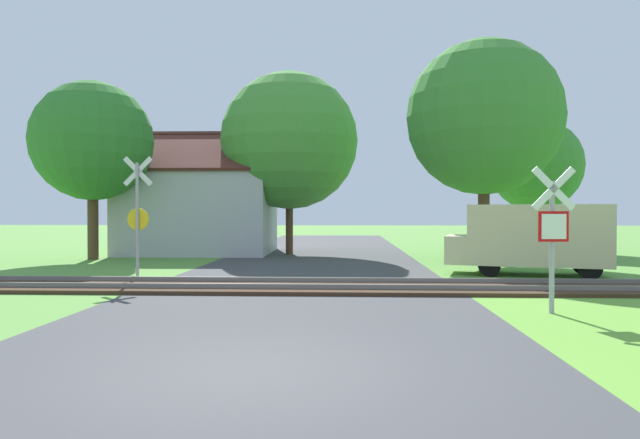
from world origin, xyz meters
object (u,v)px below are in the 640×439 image
at_px(crossing_sign_far, 138,212).
at_px(tree_far, 536,165).
at_px(stop_sign_near, 553,231).
at_px(house, 201,210).
at_px(tree_center, 289,141).
at_px(tree_right, 484,118).
at_px(mail_truck, 531,236).
at_px(tree_left, 93,141).

height_order(crossing_sign_far, tree_far, tree_far).
bearing_deg(stop_sign_near, house, -60.52).
bearing_deg(stop_sign_near, tree_center, -71.43).
height_order(tree_far, tree_right, tree_right).
xyz_separation_m(house, tree_center, (4.43, -0.77, 3.26)).
relative_size(tree_center, mail_truck, 1.66).
bearing_deg(tree_left, tree_center, 23.14).
relative_size(crossing_sign_far, mail_truck, 0.70).
distance_m(stop_sign_near, tree_left, 19.46).
height_order(crossing_sign_far, house, house).
bearing_deg(mail_truck, crossing_sign_far, 114.04).
distance_m(stop_sign_near, mail_truck, 7.15).
height_order(tree_right, tree_left, tree_right).
distance_m(stop_sign_near, house, 19.88).
height_order(tree_center, mail_truck, tree_center).
xyz_separation_m(house, tree_far, (16.95, 2.10, 2.29)).
relative_size(tree_center, tree_left, 1.15).
height_order(crossing_sign_far, tree_center, tree_center).
distance_m(tree_center, tree_right, 9.14).
height_order(house, tree_far, tree_far).
bearing_deg(tree_right, mail_truck, -85.76).
height_order(stop_sign_near, tree_center, tree_center).
bearing_deg(stop_sign_near, tree_right, -101.88).
bearing_deg(house, tree_center, -11.05).
bearing_deg(tree_far, mail_truck, -108.79).
height_order(crossing_sign_far, tree_left, tree_left).
distance_m(tree_right, mail_truck, 6.58).
xyz_separation_m(stop_sign_near, tree_left, (-14.76, 12.23, 3.35)).
height_order(stop_sign_near, crossing_sign_far, crossing_sign_far).
xyz_separation_m(tree_center, mail_truck, (8.56, -8.75, -4.16)).
xyz_separation_m(crossing_sign_far, mail_truck, (11.98, 1.86, -0.78)).
bearing_deg(crossing_sign_far, mail_truck, 9.26).
distance_m(crossing_sign_far, tree_right, 13.89).
bearing_deg(crossing_sign_far, house, 95.52).
height_order(house, tree_right, tree_right).
distance_m(tree_far, tree_left, 21.47).
relative_size(crossing_sign_far, tree_left, 0.48).
xyz_separation_m(tree_right, tree_left, (-16.22, 0.57, -0.78)).
relative_size(tree_far, tree_left, 0.90).
relative_size(tree_right, mail_truck, 1.70).
xyz_separation_m(tree_center, tree_far, (12.51, 2.87, -0.97)).
xyz_separation_m(stop_sign_near, tree_right, (1.45, 11.65, 4.13)).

